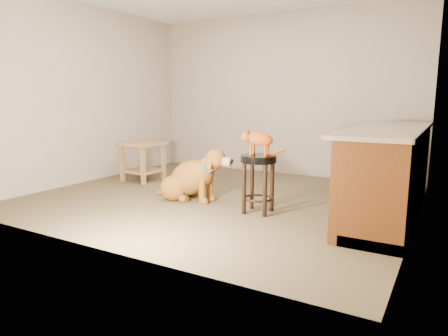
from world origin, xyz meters
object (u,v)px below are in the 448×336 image
Objects in this scene: padded_stool at (258,172)px; side_table at (143,155)px; tabby_kitten at (258,140)px; wood_stool at (383,176)px; golden_retriever at (191,179)px.

padded_stool is 2.38m from side_table.
side_table is 2.41m from tabby_kitten.
wood_stool is (1.14, 0.96, -0.09)m from padded_stool.
tabby_kitten reaches higher than wood_stool.
golden_retriever is at bearing -157.69° from wood_stool.
side_table is (-3.41, -0.24, 0.03)m from wood_stool.
wood_stool reaches higher than padded_stool.
wood_stool is at bearing 20.84° from golden_retriever.
padded_stool is at bearing -17.53° from side_table.
golden_retriever is (-0.96, 0.10, -0.19)m from padded_stool.
tabby_kitten is at bearing -140.17° from wood_stool.
tabby_kitten reaches higher than golden_retriever.
wood_stool is 0.63× the size of golden_retriever.
padded_stool is at bearing -139.88° from wood_stool.
golden_retriever reaches higher than padded_stool.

